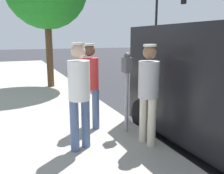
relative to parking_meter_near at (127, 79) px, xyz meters
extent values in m
plane|color=#2D2D33|center=(-1.35, -0.09, -1.18)|extent=(80.00, 80.00, 0.00)
cube|color=#9E998E|center=(2.15, -0.09, -1.11)|extent=(5.00, 32.00, 0.15)
cylinder|color=gray|center=(0.00, 0.00, -0.46)|extent=(0.07, 0.07, 1.15)
cube|color=#4C4C51|center=(0.00, 0.00, 0.26)|extent=(0.14, 0.18, 0.28)
sphere|color=#47474C|center=(0.00, 0.00, 0.43)|extent=(0.12, 0.12, 0.12)
cylinder|color=#4C608C|center=(1.12, 0.42, -0.62)|extent=(0.14, 0.14, 0.82)
cylinder|color=#4C608C|center=(0.91, 0.34, -0.62)|extent=(0.14, 0.14, 0.82)
cylinder|color=white|center=(1.02, 0.38, 0.10)|extent=(0.34, 0.34, 0.62)
sphere|color=beige|center=(1.02, 0.38, 0.55)|extent=(0.22, 0.22, 0.22)
cylinder|color=silver|center=(1.02, 0.38, 0.66)|extent=(0.21, 0.21, 0.04)
cylinder|color=beige|center=(-0.10, 0.73, -0.63)|extent=(0.14, 0.14, 0.81)
cylinder|color=beige|center=(-0.07, 0.51, -0.63)|extent=(0.14, 0.14, 0.81)
cylinder|color=#B7B7B7|center=(-0.09, 0.62, 0.08)|extent=(0.34, 0.34, 0.61)
sphere|color=#8C6647|center=(-0.09, 0.62, 0.52)|extent=(0.22, 0.22, 0.22)
cylinder|color=silver|center=(-0.09, 0.62, 0.63)|extent=(0.21, 0.21, 0.04)
cylinder|color=#4C608C|center=(0.67, -0.51, -0.63)|extent=(0.14, 0.14, 0.80)
cylinder|color=#4C608C|center=(0.49, -0.37, -0.63)|extent=(0.14, 0.14, 0.80)
cylinder|color=red|center=(0.58, -0.44, 0.07)|extent=(0.34, 0.34, 0.60)
sphere|color=brown|center=(0.58, -0.44, 0.52)|extent=(0.22, 0.22, 0.22)
cylinder|color=silver|center=(0.58, -0.44, 0.62)|extent=(0.21, 0.21, 0.04)
cube|color=black|center=(-1.45, -0.62, 0.38)|extent=(1.84, 0.12, 0.88)
cylinder|color=black|center=(-0.51, -0.20, -0.84)|extent=(0.23, 0.68, 0.68)
cylinder|color=black|center=(-2.41, -0.24, -0.84)|extent=(0.23, 0.68, 0.68)
cylinder|color=black|center=(-7.31, -10.37, 1.42)|extent=(0.16, 0.16, 5.20)
sphere|color=green|center=(-9.51, -10.54, 3.22)|extent=(0.17, 0.17, 0.17)
cylinder|color=brown|center=(0.63, -5.08, 0.22)|extent=(0.24, 0.24, 2.50)
camera|label=1|loc=(1.97, 3.96, 0.75)|focal=38.67mm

